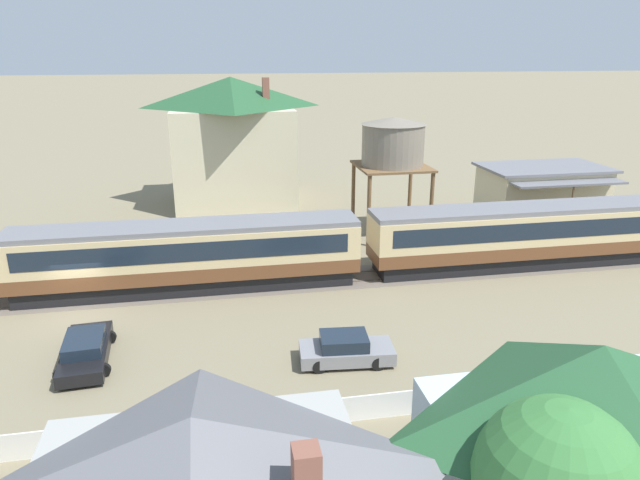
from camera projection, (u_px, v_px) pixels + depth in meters
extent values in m
plane|color=#7A7056|center=(80.00, 310.00, 30.18)|extent=(600.00, 600.00, 0.00)
cube|color=brown|center=(520.00, 246.00, 36.02)|extent=(19.36, 2.97, 0.80)
cube|color=#D1B784|center=(523.00, 226.00, 35.59)|extent=(19.36, 2.97, 1.91)
cube|color=#192330|center=(523.00, 224.00, 35.56)|extent=(17.81, 3.01, 1.07)
cube|color=slate|center=(525.00, 209.00, 35.24)|extent=(19.36, 2.80, 0.30)
cube|color=black|center=(519.00, 259.00, 36.29)|extent=(18.59, 2.56, 0.88)
cylinder|color=black|center=(616.00, 256.00, 36.73)|extent=(0.90, 0.18, 0.90)
cylinder|color=black|center=(601.00, 249.00, 38.07)|extent=(0.90, 0.18, 0.90)
cylinder|color=black|center=(427.00, 269.00, 34.51)|extent=(0.90, 0.18, 0.90)
cylinder|color=black|center=(419.00, 261.00, 35.85)|extent=(0.90, 0.18, 0.90)
cube|color=brown|center=(189.00, 268.00, 32.46)|extent=(19.36, 2.97, 0.80)
cube|color=#D1B784|center=(188.00, 245.00, 32.03)|extent=(19.36, 2.97, 1.91)
cube|color=#192330|center=(187.00, 244.00, 32.00)|extent=(17.81, 3.01, 1.07)
cube|color=slate|center=(186.00, 227.00, 31.68)|extent=(19.36, 2.80, 0.30)
cube|color=black|center=(190.00, 281.00, 32.73)|extent=(18.59, 2.56, 0.88)
cylinder|color=black|center=(302.00, 278.00, 33.17)|extent=(0.90, 0.18, 0.90)
cylinder|color=black|center=(298.00, 270.00, 34.51)|extent=(0.90, 0.18, 0.90)
cylinder|color=black|center=(70.00, 295.00, 30.95)|extent=(0.90, 0.18, 0.90)
cylinder|color=black|center=(76.00, 285.00, 32.29)|extent=(0.90, 0.18, 0.90)
cube|color=#665B51|center=(209.00, 287.00, 33.05)|extent=(103.91, 3.60, 0.01)
cube|color=#4C4238|center=(209.00, 292.00, 32.37)|extent=(103.91, 0.12, 0.04)
cube|color=#4C4238|center=(209.00, 282.00, 33.71)|extent=(103.91, 0.12, 0.04)
cube|color=beige|center=(541.00, 194.00, 45.51)|extent=(8.98, 5.24, 4.18)
cube|color=slate|center=(544.00, 167.00, 44.81)|extent=(9.70, 5.66, 0.20)
cube|color=slate|center=(569.00, 183.00, 41.78)|extent=(8.62, 1.60, 0.16)
cylinder|color=brown|center=(570.00, 211.00, 41.84)|extent=(0.14, 0.14, 3.70)
cube|color=beige|center=(234.00, 156.00, 50.09)|extent=(10.09, 9.31, 8.41)
pyramid|color=#23512D|center=(231.00, 92.00, 48.35)|extent=(10.90, 10.05, 2.49)
cube|color=brown|center=(266.00, 91.00, 47.07)|extent=(0.56, 0.56, 2.25)
cylinder|color=brown|center=(410.00, 193.00, 44.23)|extent=(0.28, 0.28, 5.05)
cylinder|color=brown|center=(353.00, 195.00, 43.45)|extent=(0.28, 0.28, 5.05)
cylinder|color=brown|center=(431.00, 208.00, 40.02)|extent=(0.28, 0.28, 5.05)
cylinder|color=brown|center=(369.00, 211.00, 39.23)|extent=(0.28, 0.28, 5.05)
cube|color=brown|center=(392.00, 166.00, 40.90)|extent=(5.02, 5.02, 0.16)
cylinder|color=slate|center=(393.00, 145.00, 40.41)|extent=(4.41, 4.41, 2.91)
cone|color=slate|center=(394.00, 121.00, 39.87)|extent=(4.63, 4.63, 0.50)
pyramid|color=slate|center=(194.00, 458.00, 12.53)|extent=(8.77, 7.85, 2.14)
cube|color=silver|center=(582.00, 477.00, 15.91)|extent=(7.90, 6.04, 3.58)
pyramid|color=#23512D|center=(598.00, 385.00, 14.96)|extent=(8.54, 6.53, 2.37)
cube|color=white|center=(43.00, 444.00, 19.16)|extent=(43.55, 0.06, 1.05)
cube|color=gray|center=(347.00, 352.00, 25.06)|extent=(4.26, 2.15, 0.59)
cube|color=#192330|center=(344.00, 341.00, 24.87)|extent=(2.19, 1.72, 0.56)
cylinder|color=black|center=(378.00, 364.00, 24.48)|extent=(0.62, 0.20, 0.62)
cylinder|color=black|center=(372.00, 345.00, 25.98)|extent=(0.62, 0.20, 0.62)
cylinder|color=black|center=(319.00, 367.00, 24.25)|extent=(0.62, 0.20, 0.62)
cylinder|color=black|center=(316.00, 348.00, 25.75)|extent=(0.62, 0.20, 0.62)
cube|color=black|center=(86.00, 352.00, 25.11)|extent=(2.20, 4.92, 0.56)
cube|color=#192330|center=(84.00, 343.00, 24.80)|extent=(1.77, 2.51, 0.54)
cylinder|color=black|center=(109.00, 337.00, 26.72)|extent=(0.62, 0.20, 0.62)
cylinder|color=black|center=(71.00, 342.00, 26.32)|extent=(0.62, 0.20, 0.62)
cylinder|color=black|center=(103.00, 370.00, 23.99)|extent=(0.62, 0.20, 0.62)
cylinder|color=black|center=(61.00, 375.00, 23.59)|extent=(0.62, 0.20, 0.62)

